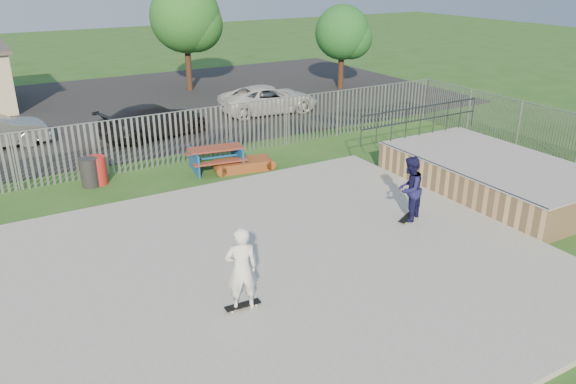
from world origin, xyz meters
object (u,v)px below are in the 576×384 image
funbox (243,165)px  tree_mid (185,17)px  car_dark (154,121)px  skater_white (241,269)px  picnic_table (216,158)px  skater_navy (409,189)px  trash_bin_grey (90,173)px  tree_right (342,33)px  trash_bin_red (98,170)px  car_white (269,99)px

funbox → tree_mid: bearing=86.0°
car_dark → skater_white: (-2.62, -14.13, 0.39)m
picnic_table → skater_navy: size_ratio=1.14×
trash_bin_grey → funbox: bearing=-12.2°
car_dark → tree_right: (13.02, 4.37, 2.59)m
trash_bin_red → car_white: size_ratio=0.20×
tree_right → skater_white: (-15.63, -18.50, -2.20)m
car_dark → car_white: size_ratio=0.97×
picnic_table → skater_navy: bearing=-60.0°
funbox → skater_navy: size_ratio=1.04×
picnic_table → car_white: car_white is taller
car_dark → car_white: (6.33, 1.20, -0.01)m
trash_bin_grey → tree_mid: 16.24m
skater_white → tree_right: bearing=-116.6°
picnic_table → tree_right: tree_right is taller
car_white → car_dark: bearing=106.3°
skater_white → car_dark: bearing=-86.9°
picnic_table → car_white: size_ratio=0.44×
car_white → skater_navy: 13.95m
funbox → car_dark: bearing=113.6°
funbox → car_white: size_ratio=0.40×
trash_bin_grey → skater_white: size_ratio=0.52×
funbox → trash_bin_grey: (-5.25, 1.13, 0.31)m
trash_bin_red → car_dark: (3.50, 4.59, 0.23)m
trash_bin_grey → tree_mid: (8.68, 13.22, 3.73)m
funbox → skater_white: bearing=-106.7°
picnic_table → funbox: picnic_table is taller
trash_bin_red → trash_bin_grey: trash_bin_grey is taller
skater_white → funbox: bearing=-102.6°
funbox → car_white: car_white is taller
trash_bin_red → car_dark: 5.77m
picnic_table → trash_bin_red: size_ratio=2.22×
funbox → skater_navy: (2.06, -6.65, 0.92)m
picnic_table → funbox: 1.04m
picnic_table → car_white: bearing=56.6°
trash_bin_red → tree_right: tree_right is taller
picnic_table → trash_bin_red: 4.17m
car_white → skater_navy: (-2.82, -13.66, 0.40)m
funbox → tree_right: 15.72m
car_white → skater_white: bearing=155.3°
car_white → tree_mid: 8.26m
trash_bin_red → skater_navy: size_ratio=0.51×
funbox → skater_navy: bearing=-63.4°
trash_bin_red → skater_navy: (7.02, -7.87, 0.62)m
skater_navy → car_white: bearing=-128.9°
picnic_table → car_white: 8.61m
car_white → skater_white: size_ratio=2.60×
trash_bin_grey → tree_right: tree_right is taller
picnic_table → trash_bin_red: (-4.12, 0.65, 0.07)m
car_dark → trash_bin_red: bearing=129.9°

